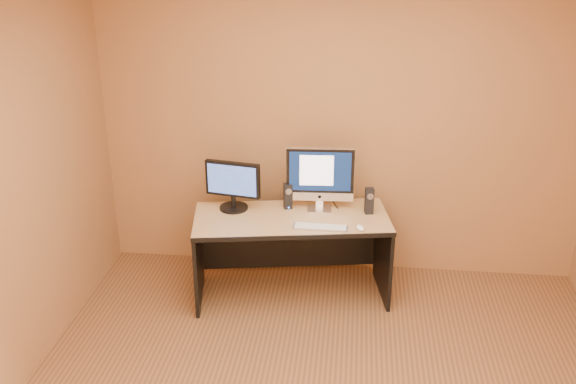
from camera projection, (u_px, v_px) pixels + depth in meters
walls at (329, 234)px, 3.39m from camera, size 4.00×4.00×2.60m
desk at (291, 257)px, 5.13m from camera, size 1.60×0.91×0.70m
imac at (320, 179)px, 5.02m from camera, size 0.55×0.23×0.52m
second_monitor at (233, 186)px, 5.06m from camera, size 0.49×0.30×0.40m
speaker_left at (288, 196)px, 5.11m from camera, size 0.08×0.08×0.21m
speaker_right at (369, 201)px, 5.02m from camera, size 0.08×0.08×0.21m
keyboard at (321, 227)px, 4.81m from camera, size 0.41×0.12×0.02m
mouse at (360, 228)px, 4.78m from camera, size 0.08×0.11×0.03m
cable_a at (334, 204)px, 5.22m from camera, size 0.07×0.20×0.01m
cable_b at (322, 203)px, 5.22m from camera, size 0.04×0.17×0.01m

